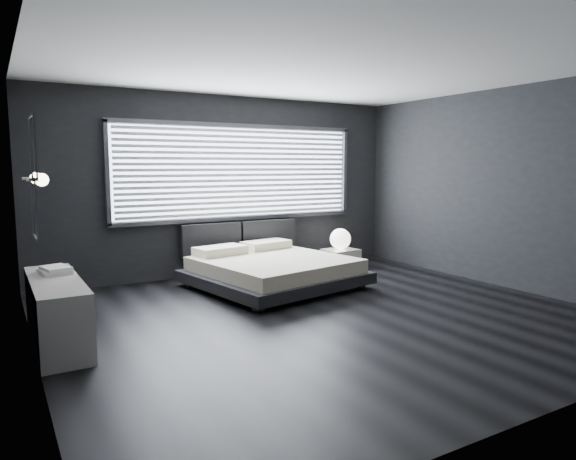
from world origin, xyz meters
TOP-DOWN VIEW (x-y plane):
  - room at (0.00, 0.00)m, footprint 6.04×6.00m
  - window at (0.20, 2.70)m, footprint 4.14×0.09m
  - headboard at (0.16, 2.64)m, footprint 1.96×0.16m
  - sconce_near at (-2.88, 0.05)m, footprint 0.18×0.11m
  - sconce_far at (-2.88, 0.65)m, footprint 0.18×0.11m
  - wall_art_upper at (-2.98, -0.55)m, footprint 0.01×0.48m
  - wall_art_lower at (-2.98, -0.30)m, footprint 0.01×0.48m
  - bed at (0.15, 1.54)m, footprint 2.41×2.33m
  - nightstand at (1.79, 2.16)m, footprint 0.58×0.49m
  - orb_lamp at (1.80, 2.18)m, footprint 0.35×0.35m
  - dresser at (-2.78, 0.52)m, footprint 0.46×1.60m
  - book_stack at (-2.75, 0.80)m, footprint 0.32×0.40m

SIDE VIEW (x-z plane):
  - nightstand at x=1.79m, z-range 0.00..0.32m
  - bed at x=0.15m, z-range -0.02..0.52m
  - dresser at x=-2.78m, z-range 0.00..0.64m
  - orb_lamp at x=1.80m, z-range 0.32..0.66m
  - headboard at x=0.16m, z-range 0.31..0.83m
  - book_stack at x=-2.75m, z-range 0.64..0.71m
  - wall_art_lower at x=-2.98m, z-range 1.14..1.62m
  - room at x=0.00m, z-range 0.00..2.80m
  - sconce_near at x=-2.88m, z-range 1.55..1.66m
  - sconce_far at x=-2.88m, z-range 1.55..1.66m
  - window at x=0.20m, z-range 0.85..2.37m
  - wall_art_upper at x=-2.98m, z-range 1.61..2.09m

